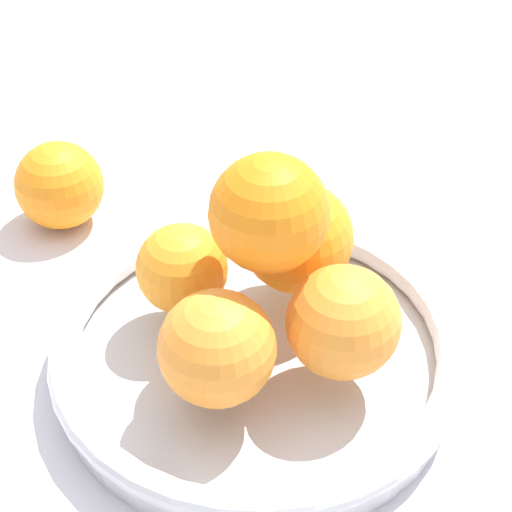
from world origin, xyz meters
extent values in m
plane|color=silver|center=(0.00, 0.00, 0.00)|extent=(4.00, 4.00, 0.00)
cylinder|color=silver|center=(0.00, 0.00, 0.01)|extent=(0.28, 0.28, 0.02)
torus|color=silver|center=(0.00, 0.00, 0.03)|extent=(0.29, 0.29, 0.02)
sphere|color=orange|center=(0.06, 0.03, 0.08)|extent=(0.08, 0.08, 0.08)
sphere|color=orange|center=(-0.02, 0.06, 0.07)|extent=(0.07, 0.07, 0.07)
sphere|color=orange|center=(-0.05, -0.03, 0.07)|extent=(0.08, 0.08, 0.08)
sphere|color=orange|center=(0.03, -0.06, 0.07)|extent=(0.08, 0.08, 0.08)
sphere|color=orange|center=(0.01, 0.00, 0.14)|extent=(0.08, 0.08, 0.08)
sphere|color=orange|center=(-0.03, 0.24, 0.04)|extent=(0.08, 0.08, 0.08)
camera|label=1|loc=(-0.25, -0.35, 0.46)|focal=60.00mm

